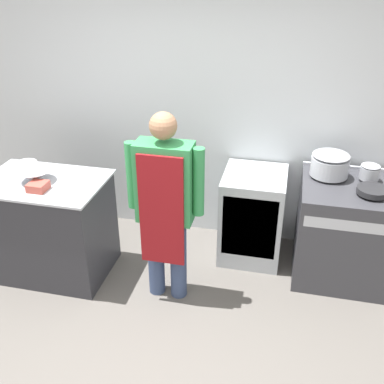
% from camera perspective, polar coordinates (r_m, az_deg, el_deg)
% --- Properties ---
extents(ground_plane, '(14.00, 14.00, 0.00)m').
position_cam_1_polar(ground_plane, '(3.52, -5.37, -21.56)').
color(ground_plane, '#5B5651').
extents(wall_back, '(8.00, 0.05, 2.70)m').
position_cam_1_polar(wall_back, '(4.40, 1.81, 10.53)').
color(wall_back, silver).
rests_on(wall_back, ground_plane).
extents(prep_counter, '(1.07, 0.73, 0.94)m').
position_cam_1_polar(prep_counter, '(4.30, -17.55, -4.24)').
color(prep_counter, '#2D2D33').
rests_on(prep_counter, ground_plane).
extents(stove, '(0.80, 0.80, 0.93)m').
position_cam_1_polar(stove, '(4.30, 18.51, -4.63)').
color(stove, '#38383D').
rests_on(stove, ground_plane).
extents(fridge_unit, '(0.58, 0.63, 0.87)m').
position_cam_1_polar(fridge_unit, '(4.37, 7.68, -2.96)').
color(fridge_unit, '#A8ADB2').
rests_on(fridge_unit, ground_plane).
extents(person_cook, '(0.63, 0.24, 1.66)m').
position_cam_1_polar(person_cook, '(3.56, -3.43, -1.03)').
color(person_cook, '#38476B').
rests_on(person_cook, ground_plane).
extents(mixing_bowl, '(0.30, 0.30, 0.11)m').
position_cam_1_polar(mixing_bowl, '(4.08, -19.33, 1.99)').
color(mixing_bowl, '#B2B5BC').
rests_on(mixing_bowl, prep_counter).
extents(small_bowl, '(0.19, 0.19, 0.07)m').
position_cam_1_polar(small_bowl, '(4.33, -20.25, 3.11)').
color(small_bowl, '#B2B5BC').
rests_on(small_bowl, prep_counter).
extents(plastic_tub, '(0.15, 0.15, 0.07)m').
position_cam_1_polar(plastic_tub, '(3.92, -18.97, 0.67)').
color(plastic_tub, '#B24C3F').
rests_on(plastic_tub, prep_counter).
extents(stock_pot, '(0.33, 0.33, 0.22)m').
position_cam_1_polar(stock_pot, '(4.14, 17.13, 3.47)').
color(stock_pot, '#B2B5BC').
rests_on(stock_pot, stove).
extents(saute_pan, '(0.26, 0.26, 0.05)m').
position_cam_1_polar(saute_pan, '(3.97, 21.98, 0.16)').
color(saute_pan, '#262628').
rests_on(saute_pan, stove).
extents(sauce_pot, '(0.17, 0.17, 0.14)m').
position_cam_1_polar(sauce_pot, '(4.20, 21.65, 2.44)').
color(sauce_pot, '#B2B5BC').
rests_on(sauce_pot, stove).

